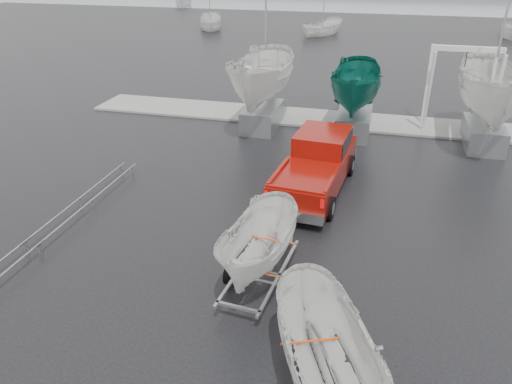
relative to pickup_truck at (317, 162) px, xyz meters
name	(u,v)px	position (x,y,z in m)	size (l,w,h in m)	color
ground_plane	(339,259)	(1.38, -4.70, -1.05)	(120.00, 120.00, 0.00)	black
dock	(365,122)	(1.38, 8.30, -1.00)	(30.00, 3.00, 0.12)	#969691
pickup_truck	(317,162)	(0.00, 0.00, 0.00)	(2.66, 6.22, 2.02)	maroon
trailer_hitched	(260,203)	(-0.59, -6.51, 1.49)	(1.83, 3.69, 4.68)	gray
trailer_parked	(333,299)	(1.65, -10.08, 1.65)	(2.47, 3.78, 4.98)	gray
boat_hoist	(463,77)	(5.72, 8.30, 1.62)	(3.30, 2.18, 4.12)	silver
keelboat_0	(263,41)	(-3.68, 6.31, 3.25)	(2.70, 3.20, 10.88)	gray
keelboat_1	(359,58)	(0.86, 6.50, 2.63)	(2.33, 3.20, 7.28)	gray
keelboat_2	(501,49)	(6.77, 6.31, 3.35)	(2.77, 3.20, 10.95)	gray
mast_rack_0	(86,199)	(-7.62, -3.70, -0.70)	(0.56, 6.50, 0.06)	gray
moored_boat_0	(211,29)	(-17.19, 37.02, -1.05)	(3.01, 3.05, 11.14)	silver
moored_boat_1	(322,35)	(-4.70, 36.20, -1.05)	(3.16, 3.18, 11.08)	silver
moored_boat_2	(510,37)	(13.92, 39.55, -1.04)	(2.38, 2.42, 10.73)	silver
moored_boat_4	(184,5)	(-29.04, 58.63, -1.05)	(3.09, 3.13, 11.26)	silver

